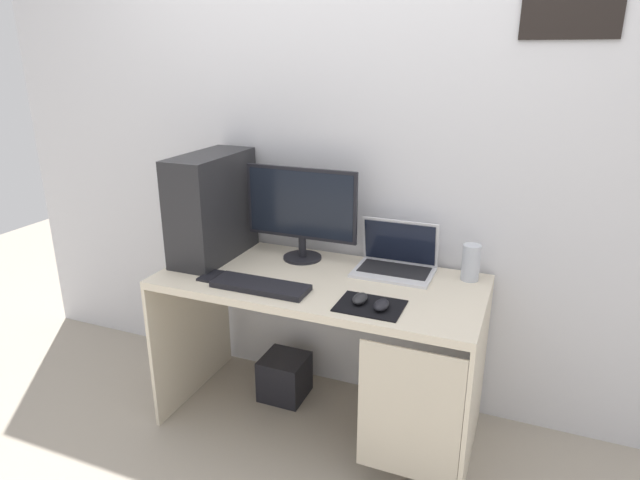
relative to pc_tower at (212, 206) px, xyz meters
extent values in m
plane|color=#9E9384|center=(0.58, -0.07, -1.00)|extent=(8.00, 8.00, 0.00)
cube|color=silver|center=(0.58, 0.30, 0.30)|extent=(4.00, 0.04, 2.60)
cube|color=black|center=(1.46, 0.27, 0.87)|extent=(0.36, 0.01, 0.26)
cube|color=beige|center=(0.58, -0.07, -0.27)|extent=(1.43, 0.66, 0.03)
cube|color=beige|center=(-0.12, -0.07, -0.64)|extent=(0.02, 0.66, 0.71)
cube|color=beige|center=(1.29, -0.07, -0.64)|extent=(0.02, 0.66, 0.71)
cube|color=beige|center=(1.08, -0.40, -0.61)|extent=(0.40, 0.01, 0.57)
cube|color=#232326|center=(0.00, 0.00, 0.00)|extent=(0.21, 0.50, 0.50)
cylinder|color=black|center=(0.41, 0.12, -0.25)|extent=(0.18, 0.18, 0.01)
cylinder|color=black|center=(0.41, 0.12, -0.19)|extent=(0.04, 0.04, 0.10)
cube|color=black|center=(0.41, 0.11, 0.03)|extent=(0.55, 0.02, 0.34)
cube|color=black|center=(0.41, 0.10, 0.03)|extent=(0.52, 0.00, 0.31)
cube|color=silver|center=(0.87, 0.10, -0.25)|extent=(0.35, 0.24, 0.01)
cube|color=black|center=(0.87, 0.12, -0.24)|extent=(0.31, 0.16, 0.00)
cube|color=silver|center=(0.87, 0.20, -0.13)|extent=(0.35, 0.05, 0.22)
cube|color=black|center=(0.87, 0.20, -0.13)|extent=(0.33, 0.04, 0.19)
cylinder|color=#B7BCC6|center=(1.20, 0.16, -0.17)|extent=(0.08, 0.08, 0.16)
cube|color=black|center=(0.39, -0.27, -0.24)|extent=(0.42, 0.14, 0.02)
cube|color=black|center=(0.87, -0.26, -0.25)|extent=(0.26, 0.20, 0.00)
ellipsoid|color=#232326|center=(0.83, -0.25, -0.23)|extent=(0.06, 0.10, 0.03)
ellipsoid|color=black|center=(0.92, -0.27, -0.23)|extent=(0.06, 0.10, 0.03)
cube|color=black|center=(0.13, -0.24, -0.25)|extent=(0.07, 0.13, 0.01)
cube|color=black|center=(0.34, 0.05, -0.89)|extent=(0.22, 0.22, 0.22)
camera|label=1|loc=(1.42, -2.13, 0.69)|focal=30.50mm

